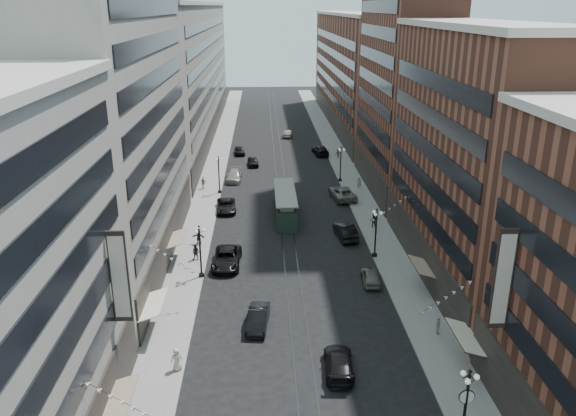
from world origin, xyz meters
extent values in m
plane|color=black|center=(0.00, 60.00, 0.00)|extent=(220.00, 220.00, 0.00)
cube|color=gray|center=(-11.00, 70.00, 0.07)|extent=(4.00, 180.00, 0.15)
cube|color=gray|center=(11.00, 70.00, 0.07)|extent=(4.00, 180.00, 0.15)
cube|color=#2D2D33|center=(-0.70, 70.00, 0.01)|extent=(0.12, 180.00, 0.02)
cube|color=#2D2D33|center=(0.70, 70.00, 0.01)|extent=(0.12, 180.00, 0.02)
cube|color=gray|center=(-17.00, 33.00, 14.00)|extent=(8.00, 36.00, 28.00)
cube|color=gray|center=(-17.00, 96.00, 13.00)|extent=(8.00, 90.00, 26.00)
cube|color=brown|center=(17.00, 28.00, 12.00)|extent=(8.00, 30.00, 24.00)
cube|color=brown|center=(17.00, 56.00, 21.00)|extent=(8.00, 26.00, 42.00)
cube|color=brown|center=(17.00, 105.00, 12.00)|extent=(8.00, 72.00, 24.00)
cylinder|color=black|center=(-9.20, 28.00, 0.30)|extent=(0.56, 0.56, 0.30)
cylinder|color=black|center=(-9.20, 28.00, 2.75)|extent=(0.18, 0.18, 5.20)
sphere|color=black|center=(-9.20, 28.00, 5.55)|extent=(0.24, 0.24, 0.24)
sphere|color=white|center=(-8.75, 28.00, 5.15)|extent=(0.36, 0.36, 0.36)
sphere|color=white|center=(-9.42, 28.39, 5.15)|extent=(0.36, 0.36, 0.36)
sphere|color=white|center=(-9.42, 27.61, 5.15)|extent=(0.36, 0.36, 0.36)
cylinder|color=black|center=(-9.20, 55.00, 0.30)|extent=(0.56, 0.56, 0.30)
cylinder|color=black|center=(-9.20, 55.00, 2.75)|extent=(0.18, 0.18, 5.20)
sphere|color=black|center=(-9.20, 55.00, 5.55)|extent=(0.24, 0.24, 0.24)
sphere|color=white|center=(-8.75, 55.00, 5.15)|extent=(0.36, 0.36, 0.36)
sphere|color=white|center=(-9.42, 55.39, 5.15)|extent=(0.36, 0.36, 0.36)
sphere|color=white|center=(-9.42, 54.61, 5.15)|extent=(0.36, 0.36, 0.36)
cylinder|color=black|center=(9.20, 4.00, 2.75)|extent=(0.18, 0.18, 5.20)
sphere|color=black|center=(9.20, 4.00, 5.55)|extent=(0.24, 0.24, 0.24)
sphere|color=white|center=(9.65, 4.00, 5.15)|extent=(0.36, 0.36, 0.36)
sphere|color=white|center=(8.97, 4.39, 5.15)|extent=(0.36, 0.36, 0.36)
sphere|color=white|center=(8.97, 3.61, 5.15)|extent=(0.36, 0.36, 0.36)
cylinder|color=white|center=(9.20, 4.00, 3.75)|extent=(0.90, 0.12, 0.90)
cylinder|color=black|center=(9.20, 32.00, 0.30)|extent=(0.56, 0.56, 0.30)
cylinder|color=black|center=(9.20, 32.00, 2.75)|extent=(0.18, 0.18, 5.20)
sphere|color=black|center=(9.20, 32.00, 5.55)|extent=(0.24, 0.24, 0.24)
sphere|color=white|center=(9.65, 32.00, 5.15)|extent=(0.36, 0.36, 0.36)
sphere|color=white|center=(8.97, 32.39, 5.15)|extent=(0.36, 0.36, 0.36)
sphere|color=white|center=(8.97, 31.61, 5.15)|extent=(0.36, 0.36, 0.36)
cylinder|color=black|center=(9.20, 60.00, 0.30)|extent=(0.56, 0.56, 0.30)
cylinder|color=black|center=(9.20, 60.00, 2.75)|extent=(0.18, 0.18, 5.20)
sphere|color=black|center=(9.20, 60.00, 5.55)|extent=(0.24, 0.24, 0.24)
sphere|color=white|center=(9.65, 60.00, 5.15)|extent=(0.36, 0.36, 0.36)
sphere|color=white|center=(8.97, 60.39, 5.15)|extent=(0.36, 0.36, 0.36)
sphere|color=white|center=(8.97, 59.61, 5.15)|extent=(0.36, 0.36, 0.36)
cube|color=#203327|center=(0.00, 45.30, 1.29)|extent=(2.48, 11.88, 2.57)
cube|color=gray|center=(0.00, 45.30, 2.87)|extent=(1.58, 10.89, 0.59)
cube|color=gray|center=(0.00, 45.30, 3.27)|extent=(2.67, 12.08, 0.15)
cylinder|color=black|center=(0.00, 40.84, 0.35)|extent=(2.28, 0.69, 0.69)
cylinder|color=black|center=(0.00, 49.76, 0.35)|extent=(2.28, 0.69, 0.69)
imported|color=black|center=(-6.80, 30.65, 0.85)|extent=(3.10, 6.27, 1.71)
imported|color=#635F58|center=(7.63, 26.05, 0.71)|extent=(1.92, 4.27, 1.43)
imported|color=black|center=(-3.47, 18.57, 0.79)|extent=(2.18, 4.95, 1.58)
imported|color=black|center=(2.60, 11.94, 0.76)|extent=(2.47, 5.37, 1.52)
imported|color=beige|center=(-9.50, 12.53, 1.06)|extent=(1.01, 0.78, 1.82)
imported|color=black|center=(-10.16, 31.96, 1.02)|extent=(0.95, 0.70, 1.74)
imported|color=#BBAC9B|center=(11.47, 16.47, 0.92)|extent=(0.59, 0.97, 1.54)
imported|color=black|center=(-7.80, 47.54, 0.75)|extent=(2.85, 5.53, 1.49)
imported|color=gray|center=(-7.37, 61.42, 0.81)|extent=(2.40, 5.63, 1.62)
imported|color=black|center=(-7.09, 78.00, 0.75)|extent=(2.24, 4.59, 1.51)
imported|color=black|center=(6.80, 37.50, 0.88)|extent=(2.48, 5.50, 1.75)
imported|color=slate|center=(8.40, 51.78, 0.88)|extent=(3.73, 6.67, 1.76)
imported|color=black|center=(7.83, 77.18, 0.83)|extent=(3.08, 6.00, 1.67)
imported|color=black|center=(-4.50, 70.02, 0.74)|extent=(2.09, 4.46, 1.48)
imported|color=slate|center=(2.48, 92.07, 0.73)|extent=(1.97, 4.55, 1.46)
imported|color=black|center=(-10.30, 36.31, 0.98)|extent=(1.61, 0.86, 1.67)
imported|color=#A9A18C|center=(-11.73, 57.03, 1.05)|extent=(1.15, 0.81, 1.80)
imported|color=black|center=(10.67, 40.54, 1.01)|extent=(0.90, 0.60, 1.72)
imported|color=gray|center=(11.44, 55.96, 1.08)|extent=(0.71, 0.50, 1.86)
imported|color=black|center=(10.70, 73.92, 0.97)|extent=(1.12, 0.61, 1.64)
camera|label=1|loc=(-2.86, -23.33, 25.90)|focal=35.00mm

